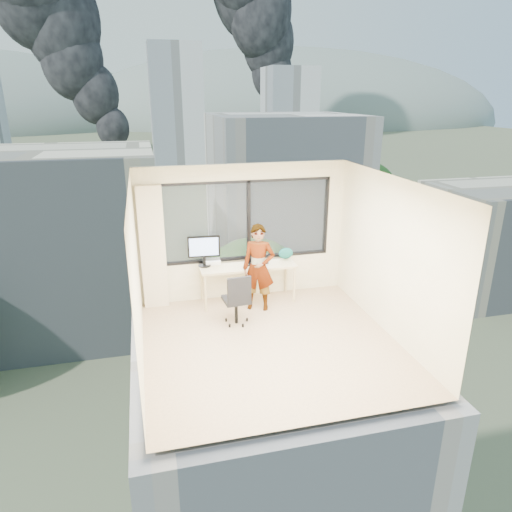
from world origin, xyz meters
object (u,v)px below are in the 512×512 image
object	(u,v)px
person	(259,268)
monitor	(204,251)
laptop	(258,258)
handbag	(286,253)
chair	(236,298)
desk	(248,283)
game_console	(212,261)

from	to	relation	value
person	monitor	bearing A→B (deg)	174.19
monitor	laptop	world-z (taller)	monitor
person	laptop	size ratio (longest dim) A/B	4.46
handbag	laptop	bearing A→B (deg)	177.71
chair	desk	bearing A→B (deg)	59.22
game_console	handbag	bearing A→B (deg)	-0.41
monitor	laptop	size ratio (longest dim) A/B	1.64
desk	person	world-z (taller)	person
chair	handbag	distance (m)	1.60
monitor	game_console	world-z (taller)	monitor
laptop	handbag	bearing A→B (deg)	-7.10
person	desk	bearing A→B (deg)	131.03
chair	handbag	xyz separation A→B (m)	(1.20, 1.00, 0.38)
person	laptop	world-z (taller)	person
person	laptop	xyz separation A→B (m)	(0.08, 0.38, 0.05)
laptop	chair	bearing A→B (deg)	-144.10
desk	handbag	size ratio (longest dim) A/B	6.26
desk	handbag	world-z (taller)	handbag
chair	game_console	xyz separation A→B (m)	(-0.24, 1.08, 0.31)
monitor	chair	bearing A→B (deg)	-63.57
monitor	game_console	xyz separation A→B (m)	(0.16, 0.11, -0.26)
person	handbag	distance (m)	0.85
chair	person	bearing A→B (deg)	37.81
monitor	laptop	bearing A→B (deg)	-1.94
desk	chair	size ratio (longest dim) A/B	1.89
chair	person	xyz separation A→B (m)	(0.52, 0.49, 0.33)
person	monitor	xyz separation A→B (m)	(-0.92, 0.48, 0.24)
monitor	person	bearing A→B (deg)	-23.54
chair	monitor	world-z (taller)	monitor
person	chair	bearing A→B (deg)	-115.13
monitor	laptop	distance (m)	1.03
person	handbag	size ratio (longest dim) A/B	5.62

